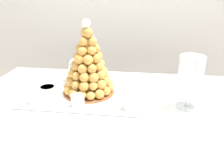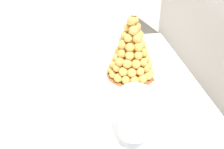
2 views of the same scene
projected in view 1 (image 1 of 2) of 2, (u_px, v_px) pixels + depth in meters
The scene contains 9 objects.
buffet_table at pixel (109, 124), 1.11m from camera, with size 1.46×0.95×0.75m.
serving_tray at pixel (85, 96), 1.15m from camera, with size 0.62×0.34×0.02m.
croquembouche at pixel (88, 66), 1.14m from camera, with size 0.27×0.27×0.38m.
dessert_cup_left at pixel (34, 98), 1.08m from camera, with size 0.06×0.06×0.06m.
dessert_cup_mid_left at pixel (78, 101), 1.04m from camera, with size 0.06×0.06×0.06m.
dessert_cup_centre at pixel (129, 104), 1.02m from camera, with size 0.05×0.05×0.05m.
creme_brulee_ramekin at pixel (47, 89), 1.20m from camera, with size 0.08×0.08×0.03m.
macaron_goblet at pixel (190, 78), 1.01m from camera, with size 0.11×0.11×0.25m.
wine_glass at pixel (76, 66), 1.26m from camera, with size 0.08×0.08×0.16m.
Camera 1 is at (0.13, -0.94, 1.27)m, focal length 36.02 mm.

